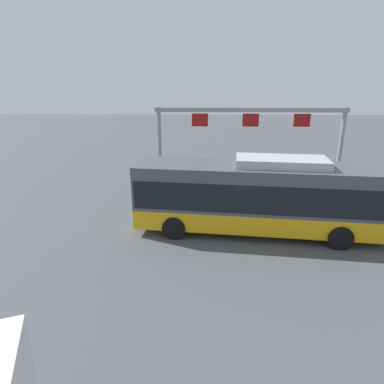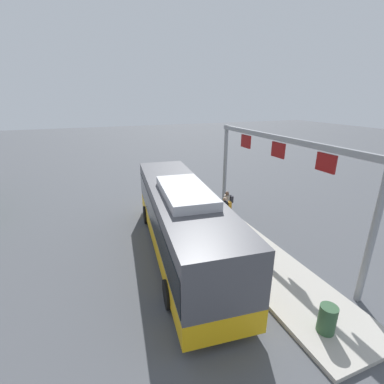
{
  "view_description": "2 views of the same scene",
  "coord_description": "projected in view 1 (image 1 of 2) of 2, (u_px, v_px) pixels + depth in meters",
  "views": [
    {
      "loc": [
        2.5,
        13.58,
        6.39
      ],
      "look_at": [
        3.0,
        -0.73,
        1.63
      ],
      "focal_mm": 30.38,
      "sensor_mm": 36.0,
      "label": 1
    },
    {
      "loc": [
        -10.41,
        3.54,
        6.84
      ],
      "look_at": [
        3.14,
        -1.75,
        1.74
      ],
      "focal_mm": 25.34,
      "sensor_mm": 36.0,
      "label": 2
    }
  ],
  "objects": [
    {
      "name": "trash_bin",
      "position": [
        366.0,
        202.0,
        16.8
      ],
      "size": [
        0.52,
        0.52,
        0.9
      ],
      "primitive_type": "cylinder",
      "color": "#2D5133",
      "rests_on": "platform_curb"
    },
    {
      "name": "person_waiting_near",
      "position": [
        221.0,
        189.0,
        17.4
      ],
      "size": [
        0.37,
        0.55,
        1.67
      ],
      "rotation": [
        0.0,
        0.0,
        1.48
      ],
      "color": "#476B4C",
      "rests_on": "platform_curb"
    },
    {
      "name": "platform_sign_gantry",
      "position": [
        250.0,
        132.0,
        18.17
      ],
      "size": [
        10.63,
        0.24,
        5.2
      ],
      "color": "gray",
      "rests_on": "ground"
    },
    {
      "name": "bus_main",
      "position": [
        260.0,
        194.0,
        14.24
      ],
      "size": [
        11.06,
        3.63,
        3.46
      ],
      "rotation": [
        0.0,
        0.0,
        -0.1
      ],
      "color": "#EAAD14",
      "rests_on": "ground"
    },
    {
      "name": "ground_plane",
      "position": [
        257.0,
        232.0,
        14.81
      ],
      "size": [
        120.0,
        120.0,
        0.0
      ],
      "primitive_type": "plane",
      "color": "#4C4F54"
    },
    {
      "name": "person_waiting_far",
      "position": [
        207.0,
        186.0,
        17.94
      ],
      "size": [
        0.35,
        0.53,
        1.67
      ],
      "rotation": [
        0.0,
        0.0,
        1.53
      ],
      "color": "slate",
      "rests_on": "platform_curb"
    },
    {
      "name": "platform_curb",
      "position": [
        290.0,
        207.0,
        17.52
      ],
      "size": [
        10.0,
        2.8,
        0.16
      ],
      "primitive_type": "cube",
      "color": "#B2ADA3",
      "rests_on": "ground"
    },
    {
      "name": "person_waiting_mid",
      "position": [
        244.0,
        192.0,
        16.86
      ],
      "size": [
        0.49,
        0.6,
        1.67
      ],
      "rotation": [
        0.0,
        0.0,
        1.18
      ],
      "color": "slate",
      "rests_on": "platform_curb"
    },
    {
      "name": "person_boarding",
      "position": [
        198.0,
        192.0,
        16.95
      ],
      "size": [
        0.37,
        0.55,
        1.67
      ],
      "rotation": [
        0.0,
        0.0,
        1.67
      ],
      "color": "black",
      "rests_on": "platform_curb"
    }
  ]
}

